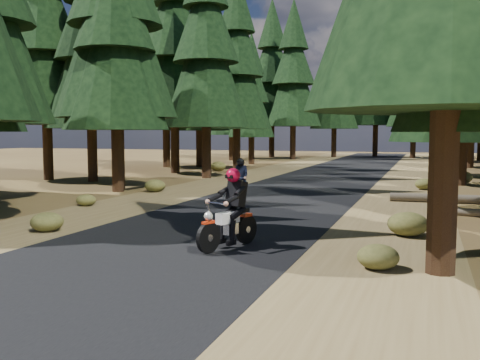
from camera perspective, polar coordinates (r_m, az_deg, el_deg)
name	(u,v)px	position (r m, az deg, el deg)	size (l,w,h in m)	color
ground	(222,223)	(15.06, -1.90, -4.65)	(120.00, 120.00, 0.00)	#4B341A
road	(271,202)	(19.75, 3.36, -2.32)	(6.00, 100.00, 0.01)	black
shoulder_l	(160,197)	(21.47, -8.53, -1.79)	(3.20, 100.00, 0.01)	brown
shoulder_r	(401,207)	(19.02, 16.83, -2.82)	(3.20, 100.00, 0.01)	brown
pine_forest	(341,49)	(35.70, 10.71, 13.58)	(34.59, 55.08, 16.32)	black
log_near	(459,199)	(20.81, 22.34, -1.89)	(0.32, 0.32, 4.81)	#4C4233
understory_shrubs	(301,188)	(22.21, 6.50, -0.82)	(15.93, 29.13, 0.67)	#474C1E
rider_lead	(228,222)	(11.71, -1.27, -4.51)	(1.22, 2.05, 1.75)	white
rider_follow	(240,189)	(19.04, -0.02, -0.96)	(0.87, 1.89, 1.62)	#9F0A0E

